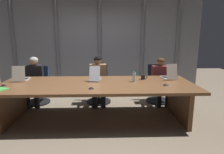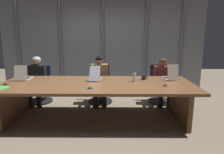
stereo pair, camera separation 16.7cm
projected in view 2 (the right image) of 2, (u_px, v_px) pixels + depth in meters
name	position (u px, v px, depth m)	size (l,w,h in m)	color
ground_plane	(97.00, 119.00, 3.99)	(11.96, 11.96, 0.00)	#7F705B
conference_table	(97.00, 90.00, 3.86)	(3.77, 1.41, 0.74)	brown
curtain_backdrop	(102.00, 38.00, 5.83)	(5.98, 0.17, 3.13)	gray
laptop_left_end	(23.00, 77.00, 4.15)	(0.27, 0.42, 0.32)	beige
laptop_left_mid	(96.00, 77.00, 4.15)	(0.23, 0.49, 0.31)	#A8ADB7
laptop_center	(170.00, 76.00, 4.17)	(0.27, 0.43, 0.34)	beige
office_chair_left_end	(41.00, 89.00, 4.97)	(0.60, 0.61, 0.90)	navy
office_chair_left_mid	(101.00, 88.00, 4.96)	(0.60, 0.60, 0.94)	navy
office_chair_center	(160.00, 89.00, 4.95)	(0.60, 0.60, 0.93)	black
person_left_end	(37.00, 77.00, 4.76)	(0.42, 0.57, 1.15)	black
person_left_mid	(100.00, 77.00, 4.74)	(0.44, 0.57, 1.16)	olive
person_center	(163.00, 79.00, 4.73)	(0.42, 0.55, 1.11)	brown
water_bottle_primary	(134.00, 77.00, 3.94)	(0.07, 0.07, 0.20)	silver
coffee_mug_near	(144.00, 77.00, 4.13)	(0.14, 0.09, 0.10)	black
conference_mic_left_side	(90.00, 88.00, 3.46)	(0.11, 0.11, 0.04)	black
conference_mic_middle	(166.00, 85.00, 3.63)	(0.11, 0.11, 0.04)	black
conference_mic_right_side	(5.00, 84.00, 3.72)	(0.11, 0.11, 0.04)	black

